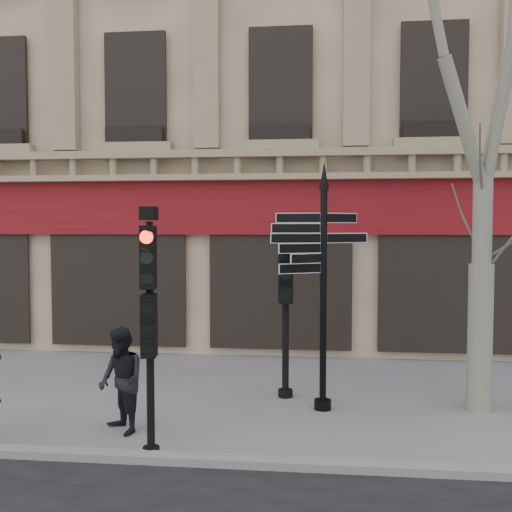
% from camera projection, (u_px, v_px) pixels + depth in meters
% --- Properties ---
extents(ground, '(80.00, 80.00, 0.00)m').
position_uv_depth(ground, '(260.00, 429.00, 8.85)').
color(ground, slate).
rests_on(ground, ground).
extents(kerb, '(80.00, 0.25, 0.12)m').
position_uv_depth(kerb, '(250.00, 462.00, 7.45)').
color(kerb, gray).
rests_on(kerb, ground).
extents(building, '(28.00, 15.52, 18.00)m').
position_uv_depth(building, '(294.00, 66.00, 20.77)').
color(building, tan).
rests_on(building, ground).
extents(fingerpost, '(2.23, 2.23, 4.24)m').
position_uv_depth(fingerpost, '(324.00, 244.00, 9.65)').
color(fingerpost, black).
rests_on(fingerpost, ground).
extents(traffic_signal_main, '(0.41, 0.32, 3.41)m').
position_uv_depth(traffic_signal_main, '(150.00, 300.00, 7.70)').
color(traffic_signal_main, black).
rests_on(traffic_signal_main, ground).
extents(traffic_signal_secondary, '(0.52, 0.40, 2.83)m').
position_uv_depth(traffic_signal_secondary, '(286.00, 291.00, 10.42)').
color(traffic_signal_secondary, black).
rests_on(traffic_signal_secondary, ground).
extents(plane_tree, '(3.65, 3.65, 9.69)m').
position_uv_depth(plane_tree, '(487.00, 5.00, 9.42)').
color(plane_tree, gray).
rests_on(plane_tree, ground).
extents(pedestrian_b, '(0.98, 0.99, 1.61)m').
position_uv_depth(pedestrian_b, '(121.00, 381.00, 8.65)').
color(pedestrian_b, black).
rests_on(pedestrian_b, ground).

